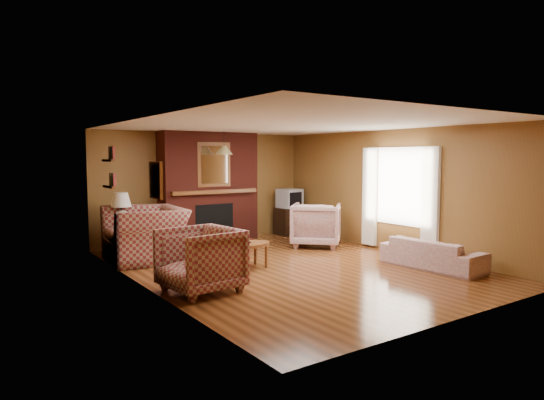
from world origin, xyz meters
TOP-DOWN VIEW (x-y plane):
  - floor at (0.00, 0.00)m, footprint 6.50×6.50m
  - ceiling at (0.00, 0.00)m, footprint 6.50×6.50m
  - wall_back at (0.00, 3.25)m, footprint 6.50×0.00m
  - wall_front at (0.00, -3.25)m, footprint 6.50×0.00m
  - wall_left at (-2.50, 0.00)m, footprint 0.00×6.50m
  - wall_right at (2.50, 0.00)m, footprint 0.00×6.50m
  - fireplace at (0.00, 2.98)m, footprint 2.20×0.82m
  - window_right at (2.45, -0.20)m, footprint 0.10×1.85m
  - bookshelf at (-2.44, 1.90)m, footprint 0.09×0.55m
  - botanical_print at (-2.47, -0.30)m, footprint 0.05×0.40m
  - pendant_light at (0.00, 2.30)m, footprint 0.36×0.36m
  - plaid_loveseat at (-1.85, 1.91)m, footprint 1.42×1.59m
  - plaid_armchair at (-1.95, -0.54)m, footprint 1.07×1.05m
  - floral_sofa at (1.90, -1.43)m, footprint 0.78×1.74m
  - floral_armchair at (1.59, 1.24)m, footprint 1.39×1.39m
  - coffee_table at (-0.68, 0.32)m, footprint 0.86×0.53m
  - side_table at (-2.10, 2.45)m, footprint 0.48×0.48m
  - table_lamp at (-2.10, 2.45)m, footprint 0.38×0.38m
  - tv_stand at (2.05, 2.80)m, footprint 0.61×0.56m
  - crt_tv at (2.05, 2.79)m, footprint 0.54×0.54m

SIDE VIEW (x-z plane):
  - floor at x=0.00m, z-range 0.00..0.00m
  - floral_sofa at x=1.90m, z-range 0.00..0.50m
  - side_table at x=-2.10m, z-range 0.00..0.58m
  - tv_stand at x=2.05m, z-range 0.00..0.65m
  - coffee_table at x=-0.68m, z-range 0.15..0.59m
  - plaid_armchair at x=-1.95m, z-range 0.00..0.90m
  - floral_armchair at x=1.59m, z-range 0.00..0.91m
  - plaid_loveseat at x=-1.85m, z-range 0.00..0.96m
  - crt_tv at x=2.05m, z-range 0.65..1.10m
  - table_lamp at x=-2.10m, z-range 0.62..1.24m
  - window_right at x=2.45m, z-range 0.13..2.13m
  - fireplace at x=0.00m, z-range -0.02..2.38m
  - wall_back at x=0.00m, z-range -2.05..4.45m
  - wall_front at x=0.00m, z-range -2.05..4.45m
  - wall_left at x=-2.50m, z-range -2.05..4.45m
  - wall_right at x=2.50m, z-range -2.05..4.45m
  - botanical_print at x=-2.47m, z-range 1.30..1.80m
  - bookshelf at x=-2.44m, z-range 1.31..2.02m
  - pendant_light at x=0.00m, z-range 1.76..2.24m
  - ceiling at x=0.00m, z-range 2.40..2.40m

